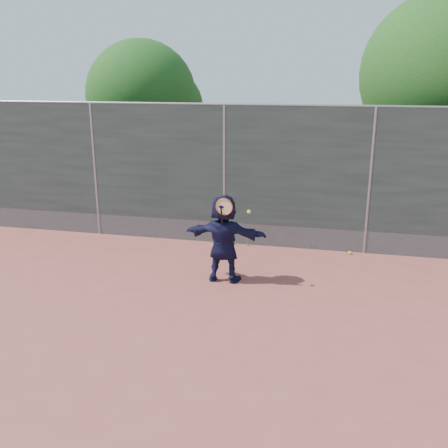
# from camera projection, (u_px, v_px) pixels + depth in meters

# --- Properties ---
(ground) EXTENTS (80.00, 80.00, 0.00)m
(ground) POSITION_uv_depth(u_px,v_px,m) (175.00, 313.00, 7.81)
(ground) COLOR #9E4C42
(ground) RESTS_ON ground
(player) EXTENTS (1.49, 0.51, 1.59)m
(player) POSITION_uv_depth(u_px,v_px,m) (224.00, 238.00, 8.85)
(player) COLOR #131334
(player) RESTS_ON ground
(ball_ground) EXTENTS (0.07, 0.07, 0.07)m
(ball_ground) POSITION_uv_depth(u_px,v_px,m) (350.00, 253.00, 10.36)
(ball_ground) COLOR #C2E933
(ball_ground) RESTS_ON ground
(fence) EXTENTS (20.00, 0.06, 3.03)m
(fence) POSITION_uv_depth(u_px,v_px,m) (224.00, 172.00, 10.63)
(fence) COLOR #38423D
(fence) RESTS_ON ground
(swing_action) EXTENTS (0.60, 0.13, 0.51)m
(swing_action) POSITION_uv_depth(u_px,v_px,m) (227.00, 208.00, 8.47)
(swing_action) COLOR orange
(swing_action) RESTS_ON ground
(tree_left) EXTENTS (3.15, 3.00, 4.53)m
(tree_left) POSITION_uv_depth(u_px,v_px,m) (148.00, 99.00, 13.68)
(tree_left) COLOR #382314
(tree_left) RESTS_ON ground
(weed_clump) EXTENTS (0.68, 0.07, 0.30)m
(weed_clump) POSITION_uv_depth(u_px,v_px,m) (236.00, 239.00, 10.87)
(weed_clump) COLOR #387226
(weed_clump) RESTS_ON ground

